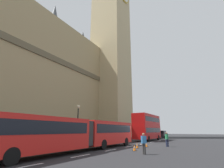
# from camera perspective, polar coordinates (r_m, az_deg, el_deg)

# --- Properties ---
(ground_plane) EXTENTS (160.00, 160.00, 0.00)m
(ground_plane) POSITION_cam_1_polar(r_m,az_deg,el_deg) (24.48, 8.41, -19.62)
(ground_plane) COLOR #262628
(lane_centre_marking) EXTENTS (34.40, 0.16, 0.01)m
(lane_centre_marking) POSITION_cam_1_polar(r_m,az_deg,el_deg) (24.39, 8.32, -19.63)
(lane_centre_marking) COLOR silver
(lane_centre_marking) RESTS_ON ground_plane
(clock_tower) EXTENTS (11.12, 11.12, 72.75)m
(clock_tower) POSITION_cam_1_polar(r_m,az_deg,el_deg) (61.69, -0.31, 20.82)
(clock_tower) COLOR tan
(clock_tower) RESTS_ON ground_plane
(articulated_bus) EXTENTS (18.20, 2.54, 2.90)m
(articulated_bus) POSITION_cam_1_polar(r_m,az_deg,el_deg) (17.42, -10.15, -15.60)
(articulated_bus) COLOR red
(articulated_bus) RESTS_ON ground_plane
(double_decker_bus) EXTENTS (9.94, 2.54, 4.90)m
(double_decker_bus) POSITION_cam_1_polar(r_m,az_deg,el_deg) (35.12, 11.77, -13.69)
(double_decker_bus) COLOR #B20F0F
(double_decker_bus) RESTS_ON ground_plane
(sedan_lead) EXTENTS (4.40, 1.86, 1.85)m
(sedan_lead) POSITION_cam_1_polar(r_m,az_deg,el_deg) (46.61, 16.47, -15.93)
(sedan_lead) COLOR black
(sedan_lead) RESTS_ON ground_plane
(traffic_cone_west) EXTENTS (0.36, 0.36, 0.58)m
(traffic_cone_west) POSITION_cam_1_polar(r_m,az_deg,el_deg) (17.63, 7.55, -20.46)
(traffic_cone_west) COLOR black
(traffic_cone_west) RESTS_ON ground_plane
(traffic_cone_middle) EXTENTS (0.36, 0.36, 0.58)m
(traffic_cone_middle) POSITION_cam_1_polar(r_m,az_deg,el_deg) (20.23, 8.43, -19.75)
(traffic_cone_middle) COLOR black
(traffic_cone_middle) RESTS_ON ground_plane
(traffic_cone_east) EXTENTS (0.36, 0.36, 0.58)m
(traffic_cone_east) POSITION_cam_1_polar(r_m,az_deg,el_deg) (21.86, 11.49, -19.28)
(traffic_cone_east) COLOR black
(traffic_cone_east) RESTS_ON ground_plane
(street_lamp) EXTENTS (0.44, 0.44, 5.27)m
(street_lamp) POSITION_cam_1_polar(r_m,az_deg,el_deg) (23.80, -11.46, -12.24)
(street_lamp) COLOR black
(street_lamp) RESTS_ON ground_plane
(pedestrian_near_cones) EXTENTS (0.46, 0.43, 1.69)m
(pedestrian_near_cones) POSITION_cam_1_polar(r_m,az_deg,el_deg) (15.16, 10.65, -18.81)
(pedestrian_near_cones) COLOR #333333
(pedestrian_near_cones) RESTS_ON ground_plane
(pedestrian_by_kerb) EXTENTS (0.46, 0.44, 1.69)m
(pedestrian_by_kerb) POSITION_cam_1_polar(r_m,az_deg,el_deg) (22.71, 17.94, -17.11)
(pedestrian_by_kerb) COLOR #262D4C
(pedestrian_by_kerb) RESTS_ON ground_plane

